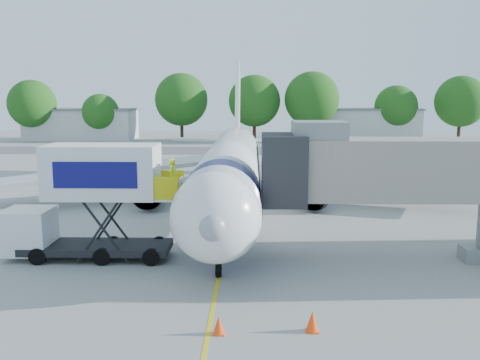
{
  "coord_description": "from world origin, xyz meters",
  "views": [
    {
      "loc": [
        1.45,
        -31.68,
        7.87
      ],
      "look_at": [
        0.78,
        -2.97,
        3.2
      ],
      "focal_mm": 40.0,
      "sensor_mm": 36.0,
      "label": 1
    }
  ],
  "objects": [
    {
      "name": "ground",
      "position": [
        0.0,
        0.0,
        0.0
      ],
      "size": [
        160.0,
        160.0,
        0.0
      ],
      "primitive_type": "plane",
      "color": "#979795",
      "rests_on": "ground"
    },
    {
      "name": "guidance_line",
      "position": [
        0.0,
        0.0,
        0.01
      ],
      "size": [
        0.15,
        70.0,
        0.01
      ],
      "primitive_type": "cube",
      "color": "yellow",
      "rests_on": "ground"
    },
    {
      "name": "taxiway_strip",
      "position": [
        0.0,
        42.0,
        0.0
      ],
      "size": [
        120.0,
        10.0,
        0.01
      ],
      "primitive_type": "cube",
      "color": "#59595B",
      "rests_on": "ground"
    },
    {
      "name": "aircraft",
      "position": [
        0.0,
        4.12,
        2.95
      ],
      "size": [
        34.17,
        37.73,
        11.35
      ],
      "color": "white",
      "rests_on": "ground"
    },
    {
      "name": "jet_bridge",
      "position": [
        7.99,
        -7.0,
        4.34
      ],
      "size": [
        13.9,
        3.2,
        6.6
      ],
      "color": "gray",
      "rests_on": "ground"
    },
    {
      "name": "catering_hiloader",
      "position": [
        -6.27,
        -7.0,
        2.76
      ],
      "size": [
        8.5,
        2.44,
        5.5
      ],
      "color": "black",
      "rests_on": "ground"
    },
    {
      "name": "safety_cone_a",
      "position": [
        3.47,
        -14.82,
        0.35
      ],
      "size": [
        0.46,
        0.46,
        0.73
      ],
      "color": "#FF430D",
      "rests_on": "ground"
    },
    {
      "name": "safety_cone_b",
      "position": [
        0.36,
        -15.08,
        0.31
      ],
      "size": [
        0.4,
        0.4,
        0.64
      ],
      "color": "#FF430D",
      "rests_on": "ground"
    },
    {
      "name": "outbuilding_left",
      "position": [
        -28.0,
        60.0,
        2.66
      ],
      "size": [
        18.4,
        8.4,
        5.3
      ],
      "color": "beige",
      "rests_on": "ground"
    },
    {
      "name": "outbuilding_right",
      "position": [
        22.0,
        62.0,
        2.66
      ],
      "size": [
        16.4,
        7.4,
        5.3
      ],
      "color": "beige",
      "rests_on": "ground"
    },
    {
      "name": "tree_a",
      "position": [
        -35.16,
        56.9,
        6.12
      ],
      "size": [
        7.91,
        7.91,
        10.09
      ],
      "color": "#382314",
      "rests_on": "ground"
    },
    {
      "name": "tree_b",
      "position": [
        -23.91,
        57.37,
        4.73
      ],
      "size": [
        6.12,
        6.12,
        7.81
      ],
      "color": "#382314",
      "rests_on": "ground"
    },
    {
      "name": "tree_c",
      "position": [
        -10.49,
        58.44,
        6.82
      ],
      "size": [
        8.81,
        8.81,
        11.24
      ],
      "color": "#382314",
      "rests_on": "ground"
    },
    {
      "name": "tree_d",
      "position": [
        1.75,
        57.59,
        6.61
      ],
      "size": [
        8.55,
        8.55,
        10.9
      ],
      "color": "#382314",
      "rests_on": "ground"
    },
    {
      "name": "tree_e",
      "position": [
        11.13,
        56.76,
        6.93
      ],
      "size": [
        8.95,
        8.95,
        11.41
      ],
      "color": "#382314",
      "rests_on": "ground"
    },
    {
      "name": "tree_f",
      "position": [
        25.8,
        60.34,
        5.6
      ],
      "size": [
        7.24,
        7.24,
        9.23
      ],
      "color": "#382314",
      "rests_on": "ground"
    },
    {
      "name": "tree_g",
      "position": [
        35.94,
        58.51,
        6.53
      ],
      "size": [
        8.44,
        8.44,
        10.76
      ],
      "color": "#382314",
      "rests_on": "ground"
    }
  ]
}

